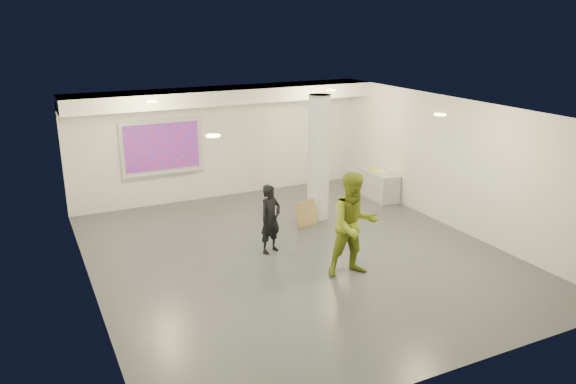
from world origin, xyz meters
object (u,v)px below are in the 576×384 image
column (319,158)px  projection_screen (162,147)px  woman (270,219)px  man (354,225)px  credenza (379,185)px

column → projection_screen: size_ratio=1.43×
projection_screen → woman: projection_screen is taller
projection_screen → man: (2.16, -5.71, -0.53)m
column → projection_screen: bearing=139.4°
column → woman: bearing=-143.5°
projection_screen → credenza: 5.81m
column → man: bearing=-107.0°
column → credenza: size_ratio=2.36×
projection_screen → credenza: projection_screen is taller
projection_screen → man: 6.13m
credenza → projection_screen: bearing=161.5°
woman → man: size_ratio=0.73×
column → woman: 2.50m
woman → man: bearing=-80.1°
projection_screen → credenza: size_ratio=1.65×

